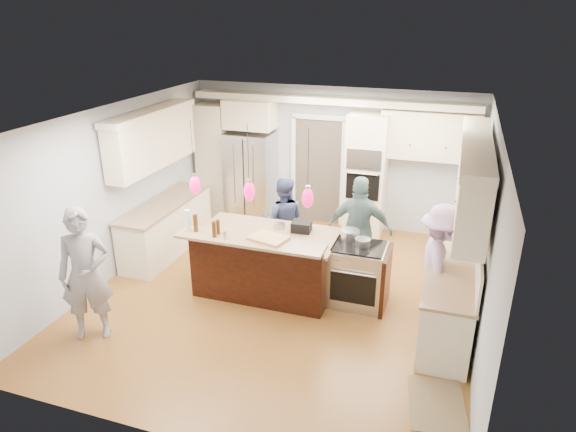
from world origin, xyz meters
name	(u,v)px	position (x,y,z in m)	size (l,w,h in m)	color
ground_plane	(281,294)	(0.00, 0.00, 0.00)	(6.00, 6.00, 0.00)	#A4722D
room_shell	(280,180)	(0.00, 0.00, 1.82)	(5.54, 6.04, 2.72)	#B2BCC6
refrigerator	(251,177)	(-1.55, 2.64, 0.90)	(0.90, 0.70, 1.80)	#B7B7BC
oven_column	(366,176)	(0.75, 2.67, 1.15)	(0.72, 0.69, 2.30)	#EFE4C2
back_upper_cabinets	(291,141)	(-0.75, 2.76, 1.67)	(5.30, 0.61, 2.54)	#EFE4C2
right_counter_run	(458,245)	(2.44, 0.30, 1.06)	(0.64, 3.10, 2.51)	#EFE4C2
left_cabinets	(162,195)	(-2.44, 0.80, 1.06)	(0.64, 2.30, 2.51)	#EFE4C2
kitchen_island	(267,261)	(-0.25, 0.07, 0.49)	(2.10, 1.46, 1.12)	black
island_range	(360,275)	(1.16, 0.15, 0.46)	(0.82, 0.71, 0.92)	#B7B7BC
pendant_lights	(249,191)	(-0.25, -0.51, 1.80)	(1.75, 0.15, 1.03)	black
person_bar_end	(85,275)	(-2.01, -1.75, 0.90)	(0.66, 0.43, 1.80)	gray
person_far_left	(283,221)	(-0.32, 1.06, 0.75)	(0.73, 0.57, 1.49)	navy
person_far_right	(359,230)	(1.00, 0.85, 0.86)	(1.00, 0.42, 1.71)	slate
person_range_side	(440,265)	(2.25, 0.02, 0.85)	(1.10, 0.63, 1.71)	#B697CC
floor_rug	(437,404)	(2.40, -1.67, 0.01)	(0.59, 0.87, 0.01)	olive
water_bottle	(188,221)	(-1.17, -0.57, 1.28)	(0.08, 0.08, 0.32)	silver
beer_bottle_a	(195,223)	(-1.07, -0.53, 1.25)	(0.06, 0.06, 0.26)	#3F230B
beer_bottle_b	(214,229)	(-0.74, -0.62, 1.24)	(0.06, 0.06, 0.23)	#3F230B
beer_bottle_c	(218,227)	(-0.73, -0.52, 1.23)	(0.05, 0.05, 0.21)	#3F230B
drink_can	(225,235)	(-0.57, -0.64, 1.18)	(0.06, 0.06, 0.11)	#B7B7BC
cutting_board	(269,238)	(-0.01, -0.47, 1.14)	(0.49, 0.35, 0.04)	tan
pot_large	(350,235)	(0.96, 0.31, 1.00)	(0.27, 0.27, 0.15)	#B7B7BC
pot_small	(363,242)	(1.17, 0.16, 0.97)	(0.22, 0.22, 0.11)	#B7B7BC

